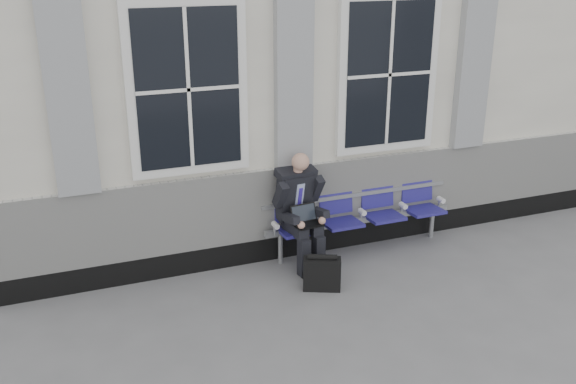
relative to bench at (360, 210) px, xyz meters
name	(u,v)px	position (x,y,z in m)	size (l,w,h in m)	color
ground	(413,295)	(0.03, -1.32, -0.55)	(70.00, 70.00, 0.00)	slate
station_building	(299,55)	(0.01, 2.15, 1.67)	(14.40, 4.40, 4.49)	white
bench	(360,210)	(0.00, 0.00, 0.00)	(2.60, 0.47, 0.91)	#9EA0A3
businessman	(300,206)	(-0.89, -0.14, 0.23)	(0.61, 0.82, 1.45)	black
briefcase	(322,273)	(-0.88, -0.81, -0.35)	(0.47, 0.34, 0.44)	black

